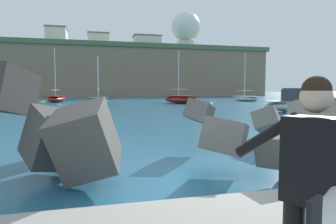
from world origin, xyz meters
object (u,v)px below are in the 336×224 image
Objects in this scene: boat_far_left at (98,102)px; mooring_buoy_inner at (211,104)px; boat_mid_left at (246,98)px; boat_mid_right at (57,98)px; boat_near_right at (295,104)px; mooring_buoy_middle at (43,102)px; station_building_east at (57,37)px; station_building_west at (99,42)px; boat_near_centre at (181,99)px; station_building_central at (147,42)px; mooring_buoy_outer at (17,104)px; surfer_with_board at (331,187)px; radar_dome at (186,28)px.

boat_far_left is 12.77× the size of mooring_buoy_inner.
boat_mid_left is 0.95× the size of boat_mid_right.
boat_far_left is (-16.18, 11.99, -0.09)m from boat_near_right.
station_building_east is (-3.56, 48.34, 16.42)m from mooring_buoy_middle.
boat_mid_left is 60.19m from station_building_west.
station_building_central is at bearing 85.27° from boat_near_centre.
boat_near_centre is 16.39× the size of mooring_buoy_inner.
mooring_buoy_outer is at bearing -114.76° from station_building_central.
surfer_with_board is 46.67m from boat_mid_left.
mooring_buoy_middle is 5.18m from mooring_buoy_outer.
boat_far_left is 10.23m from mooring_buoy_middle.
station_building_west reaches higher than boat_far_left.
mooring_buoy_middle is at bearing 154.25° from mooring_buoy_inner.
boat_mid_right is 14.81m from boat_far_left.
radar_dome is at bearing 80.69° from boat_near_right.
boat_mid_left is (12.26, 4.30, -0.09)m from boat_near_centre.
radar_dome is at bearing 54.76° from mooring_buoy_outer.
surfer_with_board is 45.96m from boat_mid_right.
surfer_with_board is at bearing -127.06° from boat_near_right.
boat_mid_right is 6.18m from mooring_buoy_middle.
station_building_east is (-11.57, -6.95, -0.06)m from station_building_west.
station_building_west reaches higher than boat_near_right.
station_building_east reaches higher than boat_mid_right.
boat_mid_right is 0.72× the size of radar_dome.
boat_mid_left is at bearing 61.69° from surfer_with_board.
station_building_central is at bearing -1.69° from station_building_east.
radar_dome is 1.40× the size of station_building_west.
mooring_buoy_middle is at bearing -99.35° from boat_mid_right.
boat_far_left reaches higher than mooring_buoy_middle.
boat_near_centre is 52.60m from station_building_central.
station_building_east is (-10.54, 55.80, 16.08)m from boat_far_left.
mooring_buoy_outer is 0.05× the size of station_building_west.
boat_near_centre reaches higher than boat_far_left.
boat_far_left is at bearing -116.73° from radar_dome.
station_building_central is at bearing 65.00° from mooring_buoy_middle.
boat_mid_left is 1.38× the size of boat_far_left.
surfer_with_board is 89.74m from station_building_east.
boat_mid_left is 0.68× the size of radar_dome.
station_building_west is at bearing 31.00° from station_building_east.
surfer_with_board is at bearing -105.02° from boat_near_centre.
station_building_central is at bearing 172.03° from radar_dome.
station_building_east is at bearing 100.69° from boat_far_left.
boat_near_centre is 17.69m from boat_near_right.
station_building_west is (-11.63, 64.76, 16.48)m from mooring_buoy_inner.
radar_dome is at bearing 85.38° from boat_mid_left.
mooring_buoy_outer is 63.10m from station_building_west.
boat_far_left is 59.02m from station_building_east.
radar_dome reaches higher than boat_mid_left.
surfer_with_board is 0.36× the size of boat_near_right.
mooring_buoy_inner is (18.63, -15.56, -0.32)m from boat_mid_right.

